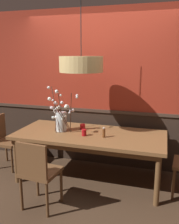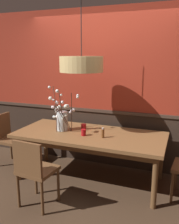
{
  "view_description": "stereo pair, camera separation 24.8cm",
  "coord_description": "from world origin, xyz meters",
  "views": [
    {
      "loc": [
        1.02,
        -3.31,
        1.86
      ],
      "look_at": [
        0.0,
        0.0,
        1.06
      ],
      "focal_mm": 39.5,
      "sensor_mm": 36.0,
      "label": 1
    },
    {
      "loc": [
        1.25,
        -3.23,
        1.86
      ],
      "look_at": [
        0.0,
        0.0,
        1.06
      ],
      "focal_mm": 39.5,
      "sensor_mm": 36.0,
      "label": 2
    }
  ],
  "objects": [
    {
      "name": "chair_head_west_end",
      "position": [
        -1.51,
        0.02,
        0.5
      ],
      "size": [
        0.45,
        0.42,
        0.88
      ],
      "color": "brown",
      "rests_on": "ground"
    },
    {
      "name": "candle_holder_nearer_edge",
      "position": [
        -0.16,
        0.16,
        0.78
      ],
      "size": [
        0.08,
        0.08,
        0.08
      ],
      "color": "#9E0F14",
      "rests_on": "dining_table"
    },
    {
      "name": "vase_with_blossoms",
      "position": [
        -0.44,
        -0.01,
        0.93
      ],
      "size": [
        0.41,
        0.39,
        0.69
      ],
      "color": "silver",
      "rests_on": "dining_table"
    },
    {
      "name": "dining_table",
      "position": [
        0.0,
        0.0,
        0.66
      ],
      "size": [
        2.19,
        0.98,
        0.74
      ],
      "color": "brown",
      "rests_on": "ground"
    },
    {
      "name": "chair_far_side_right",
      "position": [
        0.36,
        0.89,
        0.51
      ],
      "size": [
        0.45,
        0.39,
        0.89
      ],
      "color": "brown",
      "rests_on": "ground"
    },
    {
      "name": "pendant_lamp",
      "position": [
        -0.12,
        -0.0,
        1.74
      ],
      "size": [
        0.61,
        0.61,
        0.97
      ],
      "color": "tan"
    },
    {
      "name": "ground_plane",
      "position": [
        0.0,
        0.0,
        0.0
      ],
      "size": [
        24.0,
        24.0,
        0.0
      ],
      "primitive_type": "plane",
      "color": "#422D1E"
    },
    {
      "name": "candle_holder_nearer_center",
      "position": [
        -0.04,
        -0.13,
        0.78
      ],
      "size": [
        0.07,
        0.07,
        0.09
      ],
      "color": "#9E0F14",
      "rests_on": "dining_table"
    },
    {
      "name": "back_wall",
      "position": [
        0.0,
        0.67,
        1.29
      ],
      "size": [
        5.92,
        0.14,
        2.6
      ],
      "color": "#2D2119",
      "rests_on": "ground"
    },
    {
      "name": "condiment_bottle",
      "position": [
        0.24,
        -0.11,
        0.8
      ],
      "size": [
        0.04,
        0.04,
        0.14
      ],
      "color": "brown",
      "rests_on": "dining_table"
    },
    {
      "name": "chair_near_side_left",
      "position": [
        -0.37,
        -0.9,
        0.51
      ],
      "size": [
        0.45,
        0.44,
        0.89
      ],
      "color": "brown",
      "rests_on": "ground"
    }
  ]
}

